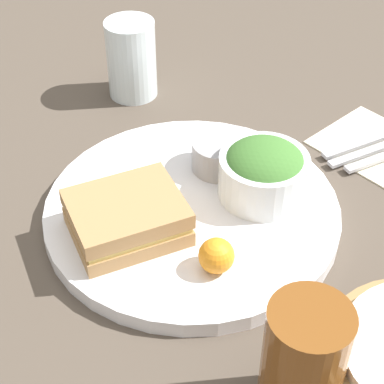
{
  "coord_description": "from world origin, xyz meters",
  "views": [
    {
      "loc": [
        0.37,
        0.4,
        0.51
      ],
      "look_at": [
        0.0,
        0.0,
        0.04
      ],
      "focal_mm": 60.0,
      "sensor_mm": 36.0,
      "label": 1
    }
  ],
  "objects": [
    {
      "name": "salad_bowl",
      "position": [
        -0.07,
        0.04,
        0.05
      ],
      "size": [
        0.1,
        0.1,
        0.07
      ],
      "color": "white",
      "rests_on": "plate"
    },
    {
      "name": "water_glass",
      "position": [
        -0.12,
        -0.26,
        0.06
      ],
      "size": [
        0.07,
        0.07,
        0.11
      ],
      "primitive_type": "cylinder",
      "color": "silver",
      "rests_on": "ground_plane"
    },
    {
      "name": "ground_plane",
      "position": [
        0.0,
        0.0,
        0.0
      ],
      "size": [
        4.0,
        4.0,
        0.0
      ],
      "primitive_type": "plane",
      "color": "#4C4238"
    },
    {
      "name": "plate",
      "position": [
        0.0,
        0.0,
        0.01
      ],
      "size": [
        0.34,
        0.34,
        0.02
      ],
      "primitive_type": "cylinder",
      "color": "silver",
      "rests_on": "ground_plane"
    },
    {
      "name": "orange_wedge",
      "position": [
        0.05,
        0.09,
        0.04
      ],
      "size": [
        0.04,
        0.04,
        0.04
      ],
      "primitive_type": "sphere",
      "color": "orange",
      "rests_on": "plate"
    },
    {
      "name": "fork",
      "position": [
        -0.28,
        0.05,
        0.01
      ],
      "size": [
        0.16,
        0.05,
        0.01
      ],
      "primitive_type": "cube",
      "rotation": [
        0.0,
        0.0,
        2.88
      ],
      "color": "#B2B2B7",
      "rests_on": "napkin"
    },
    {
      "name": "drink_glass",
      "position": [
        0.1,
        0.24,
        0.06
      ],
      "size": [
        0.07,
        0.07,
        0.13
      ],
      "primitive_type": "cylinder",
      "color": "brown",
      "rests_on": "ground_plane"
    },
    {
      "name": "dressing_cup",
      "position": [
        -0.07,
        -0.03,
        0.04
      ],
      "size": [
        0.07,
        0.07,
        0.04
      ],
      "primitive_type": "cylinder",
      "color": "#99999E",
      "rests_on": "plate"
    },
    {
      "name": "sandwich",
      "position": [
        0.08,
        -0.01,
        0.04
      ],
      "size": [
        0.14,
        0.13,
        0.04
      ],
      "color": "#A37A4C",
      "rests_on": "plate"
    },
    {
      "name": "knife",
      "position": [
        -0.27,
        0.07,
        0.01
      ],
      "size": [
        0.17,
        0.06,
        0.01
      ],
      "primitive_type": "cube",
      "rotation": [
        0.0,
        0.0,
        2.88
      ],
      "color": "#B2B2B7",
      "rests_on": "napkin"
    },
    {
      "name": "napkin",
      "position": [
        -0.27,
        0.07,
        0.0
      ],
      "size": [
        0.13,
        0.16,
        0.0
      ],
      "primitive_type": "cube",
      "color": "beige",
      "rests_on": "ground_plane"
    }
  ]
}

